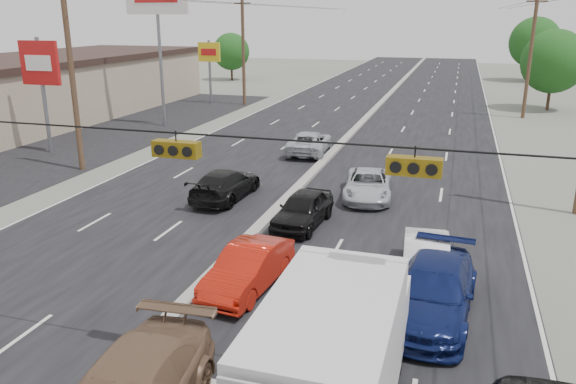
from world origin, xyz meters
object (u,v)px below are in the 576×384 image
Objects in this scene: red_sedan at (248,269)px; queue_car_b at (426,259)px; pole_sign_mid at (40,69)px; pole_sign_billboard at (157,6)px; utility_pole_left_c at (243,50)px; tree_right_far at (535,42)px; oncoming_near at (225,185)px; tree_right_mid at (554,61)px; queue_car_a at (303,209)px; pole_sign_far at (209,57)px; utility_pole_left_b at (72,77)px; queue_car_d at (434,291)px; box_truck at (336,358)px; queue_car_c at (368,185)px; tree_left_far at (231,52)px; oncoming_far at (309,143)px; utility_pole_right_c at (530,56)px.

red_sedan is 1.02× the size of queue_car_b.
pole_sign_billboard is at bearing 75.96° from pole_sign_mid.
red_sedan is (13.90, -35.71, -4.42)m from utility_pole_left_c.
tree_right_far is 1.71× the size of oncoming_near.
utility_pole_left_c is 27.96m from tree_right_mid.
pole_sign_mid reaches higher than queue_car_b.
utility_pole_left_c reaches higher than queue_car_a.
pole_sign_far reaches higher than queue_car_a.
utility_pole_left_b is at bearing -82.03° from pole_sign_far.
tree_right_mid reaches higher than queue_car_a.
utility_pole_left_c is 2.10× the size of oncoming_near.
queue_car_d is (5.45, -5.91, 0.07)m from queue_car_a.
box_truck is 1.37× the size of oncoming_near.
utility_pole_left_b reaches higher than queue_car_c.
queue_car_c is at bearing 70.60° from queue_car_a.
pole_sign_far is 20.89m from tree_left_far.
utility_pole_left_c is 2.45× the size of queue_car_a.
red_sedan is 10.44m from queue_car_c.
utility_pole_left_b reaches higher than queue_car_a.
utility_pole_left_b is 1.53× the size of box_truck.
queue_car_d is at bearing -29.79° from pole_sign_mid.
utility_pole_left_b reaches higher than queue_car_b.
utility_pole_left_c is 22.46m from pole_sign_mid.
pole_sign_billboard is at bearing -99.46° from utility_pole_left_c.
oncoming_far is (-6.71, 23.47, -1.01)m from box_truck.
oncoming_near is at bearing 121.18° from box_truck.
pole_sign_far is 0.84× the size of tree_right_mid.
tree_right_far reaches higher than queue_car_a.
tree_right_mid is 43.07m from red_sedan.
oncoming_near is at bearing 156.54° from queue_car_a.
pole_sign_mid is at bearing -18.80° from oncoming_near.
utility_pole_right_c is 2.39× the size of red_sedan.
pole_sign_mid is 0.98× the size of tree_right_mid.
box_truck is (17.81, -16.07, -3.41)m from utility_pole_left_b.
utility_pole_right_c reaches higher than pole_sign_mid.
queue_car_a reaches higher than red_sedan.
oncoming_near is at bearing -14.41° from utility_pole_left_b.
utility_pole_left_b is at bearing -132.51° from tree_right_mid.
utility_pole_right_c is 1.43× the size of pole_sign_mid.
queue_car_d is at bearing -42.64° from queue_car_a.
pole_sign_far is 1.31× the size of queue_car_c.
tree_left_far reaches higher than queue_car_d.
utility_pole_left_b is at bearing 138.18° from box_truck.
tree_right_far is at bearing 77.33° from queue_car_b.
utility_pole_left_c reaches higher than oncoming_far.
oncoming_near is (-6.33, -2.01, 0.05)m from queue_car_c.
queue_car_d is at bearing 72.69° from box_truck.
pole_sign_mid is at bearing -104.04° from pole_sign_billboard.
utility_pole_left_b is at bearing -12.05° from oncoming_near.
pole_sign_far is 1.47× the size of queue_car_a.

